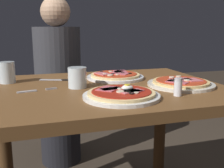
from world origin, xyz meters
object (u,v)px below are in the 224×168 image
salt_shaker (178,87)px  diner_person (59,87)px  dining_table (104,114)px  pizza_across_right (115,76)px  pizza_foreground (121,94)px  fork (34,91)px  knife (63,80)px  water_glass_far (77,79)px  water_glass_near (7,74)px  pizza_across_left (181,83)px

salt_shaker → diner_person: (-0.34, 1.03, -0.20)m
dining_table → salt_shaker: (0.22, -0.24, 0.16)m
pizza_across_right → diner_person: size_ratio=0.24×
diner_person → pizza_foreground: bearing=97.4°
fork → diner_person: 0.83m
knife → diner_person: (0.04, 0.61, -0.17)m
water_glass_far → salt_shaker: size_ratio=1.28×
pizza_foreground → water_glass_far: (-0.12, 0.21, 0.03)m
salt_shaker → diner_person: diner_person is taller
water_glass_near → knife: size_ratio=0.51×
water_glass_near → diner_person: 0.69m
pizza_across_right → pizza_across_left: bearing=-48.5°
dining_table → diner_person: bearing=98.5°
pizza_foreground → water_glass_near: (-0.41, 0.40, 0.03)m
dining_table → knife: knife is taller
pizza_across_right → fork: size_ratio=1.81×
salt_shaker → diner_person: 1.10m
water_glass_far → salt_shaker: (0.33, -0.25, -0.00)m
pizza_foreground → knife: 0.42m
pizza_across_left → pizza_across_right: size_ratio=1.01×
dining_table → water_glass_near: bearing=153.7°
water_glass_far → pizza_foreground: bearing=-59.6°
salt_shaker → knife: bearing=131.7°
water_glass_near → pizza_across_right: bearing=-4.3°
dining_table → knife: (-0.15, 0.18, 0.13)m
salt_shaker → fork: bearing=155.7°
pizza_across_left → pizza_across_right: bearing=131.5°
knife → salt_shaker: size_ratio=2.83×
water_glass_far → salt_shaker: water_glass_far is taller
water_glass_near → pizza_foreground: bearing=-44.2°
water_glass_near → diner_person: diner_person is taller
salt_shaker → water_glass_far: bearing=143.5°
pizza_across_right → salt_shaker: bearing=-73.9°
dining_table → water_glass_near: (-0.40, 0.20, 0.17)m
pizza_foreground → knife: (-0.16, 0.38, -0.01)m
pizza_across_right → fork: pizza_across_right is taller
dining_table → pizza_foreground: 0.25m
water_glass_far → knife: bearing=103.3°
diner_person → pizza_across_right: bearing=109.4°
pizza_foreground → water_glass_near: 0.58m
fork → knife: (0.14, 0.19, 0.00)m
water_glass_near → salt_shaker: size_ratio=1.44×
dining_table → fork: fork is taller
dining_table → diner_person: size_ratio=0.87×
fork → knife: 0.23m
pizza_foreground → pizza_across_right: (0.09, 0.36, -0.00)m
water_glass_near → salt_shaker: (0.62, -0.44, -0.01)m
pizza_foreground → pizza_across_right: size_ratio=0.98×
knife → water_glass_far: bearing=-76.7°
pizza_across_left → knife: 0.55m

